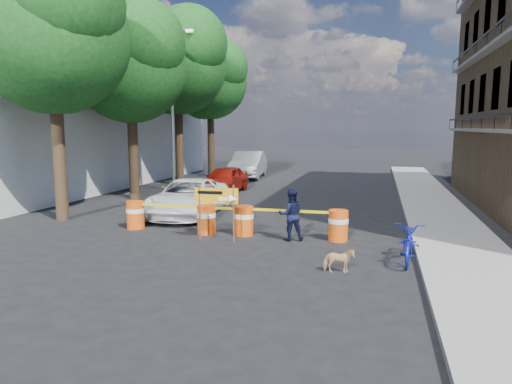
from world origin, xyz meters
The scene contains 19 objects.
ground centered at (0.00, 0.00, 0.00)m, with size 120.00×120.00×0.00m, color black.
sidewalk_east centered at (6.20, 6.00, 0.07)m, with size 2.40×40.00×0.15m, color gray.
white_building centered at (-13.00, 10.00, 3.00)m, with size 8.00×22.00×6.00m, color silver.
tree_near centered at (-6.73, 2.00, 6.36)m, with size 5.46×5.20×9.15m.
tree_mid_a centered at (-6.74, 7.00, 6.01)m, with size 5.25×5.00×8.68m.
tree_mid_b centered at (-6.73, 12.00, 6.71)m, with size 5.67×5.40×9.62m.
tree_far centered at (-6.74, 17.00, 6.22)m, with size 5.04×4.80×8.84m.
streetlamp centered at (-5.93, 9.50, 4.38)m, with size 1.25×0.18×8.00m.
barrel_far_left centered at (-3.58, 1.42, 0.47)m, with size 0.58×0.58×0.90m.
barrel_mid_left centered at (-1.06, 1.30, 0.47)m, with size 0.58×0.58×0.90m.
barrel_mid_right centered at (0.11, 1.44, 0.47)m, with size 0.58×0.58×0.90m.
barrel_far_right centered at (2.94, 1.50, 0.47)m, with size 0.58×0.58×0.90m.
detour_sign centered at (-0.31, 0.56, 1.20)m, with size 1.28×0.25×1.65m.
pedestrian centered at (1.60, 1.20, 0.76)m, with size 0.74×0.58×1.53m, color black.
bicycle centered at (4.80, -0.17, 1.01)m, with size 0.71×1.06×2.02m, color #1520AA.
dog centered at (3.21, -1.48, 0.29)m, with size 0.31×0.69×0.58m, color tan.
suv_white centered at (-2.80, 3.98, 0.67)m, with size 2.22×4.81×1.34m, color white.
sedan_red centered at (-3.45, 9.99, 0.66)m, with size 1.57×3.89×1.33m, color maroon.
sedan_silver centered at (-4.15, 16.83, 0.85)m, with size 1.80×5.15×1.70m, color #B9BDC1.
Camera 1 is at (3.99, -11.61, 3.29)m, focal length 32.00 mm.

